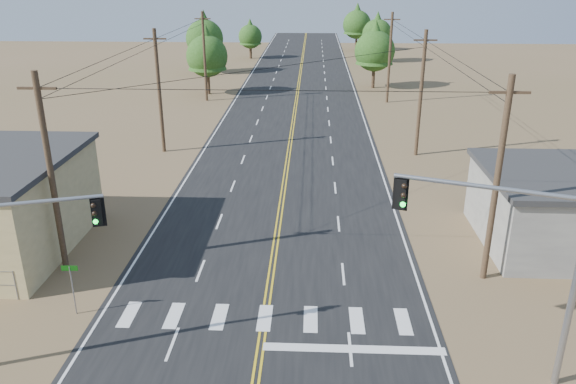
{
  "coord_description": "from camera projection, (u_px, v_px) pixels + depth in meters",
  "views": [
    {
      "loc": [
        1.94,
        -12.68,
        14.1
      ],
      "look_at": [
        0.74,
        14.21,
        3.5
      ],
      "focal_mm": 35.0,
      "sensor_mm": 36.0,
      "label": 1
    }
  ],
  "objects": [
    {
      "name": "utility_pole_left_far",
      "position": [
        205.0,
        56.0,
        63.93
      ],
      "size": [
        1.8,
        0.3,
        10.0
      ],
      "color": "#4C3826",
      "rests_on": "ground"
    },
    {
      "name": "utility_pole_left_mid",
      "position": [
        159.0,
        91.0,
        45.34
      ],
      "size": [
        1.8,
        0.3,
        10.0
      ],
      "color": "#4C3826",
      "rests_on": "ground"
    },
    {
      "name": "tree_right_mid",
      "position": [
        377.0,
        31.0,
        92.19
      ],
      "size": [
        4.88,
        4.88,
        8.13
      ],
      "color": "#3F2D1E",
      "rests_on": "ground"
    },
    {
      "name": "road",
      "position": [
        288.0,
        160.0,
        44.91
      ],
      "size": [
        15.0,
        200.0,
        0.02
      ],
      "primitive_type": "cube",
      "color": "black",
      "rests_on": "ground"
    },
    {
      "name": "signal_mast_left",
      "position": [
        1.0,
        258.0,
        20.12
      ],
      "size": [
        5.16,
        1.79,
        6.72
      ],
      "rotation": [
        0.0,
        0.0,
        0.31
      ],
      "color": "gray",
      "rests_on": "ground"
    },
    {
      "name": "tree_left_near",
      "position": [
        207.0,
        52.0,
        67.49
      ],
      "size": [
        4.99,
        4.99,
        8.31
      ],
      "color": "#3F2D1E",
      "rests_on": "ground"
    },
    {
      "name": "street_sign",
      "position": [
        72.0,
        282.0,
        24.23
      ],
      "size": [
        0.71,
        0.06,
        2.39
      ],
      "rotation": [
        0.0,
        0.0,
        0.04
      ],
      "color": "gray",
      "rests_on": "ground"
    },
    {
      "name": "utility_pole_right_mid",
      "position": [
        421.0,
        93.0,
        44.46
      ],
      "size": [
        1.8,
        0.3,
        10.0
      ],
      "color": "#4C3826",
      "rests_on": "ground"
    },
    {
      "name": "utility_pole_right_far",
      "position": [
        390.0,
        57.0,
        63.05
      ],
      "size": [
        1.8,
        0.3,
        10.0
      ],
      "color": "#4C3826",
      "rests_on": "ground"
    },
    {
      "name": "tree_right_near",
      "position": [
        375.0,
        47.0,
        71.08
      ],
      "size": [
        5.11,
        5.11,
        8.52
      ],
      "color": "#3F2D1E",
      "rests_on": "ground"
    },
    {
      "name": "tree_left_mid",
      "position": [
        204.0,
        35.0,
        81.56
      ],
      "size": [
        5.43,
        5.43,
        9.06
      ],
      "color": "#3F2D1E",
      "rests_on": "ground"
    },
    {
      "name": "utility_pole_left_near",
      "position": [
        51.0,
        174.0,
        26.75
      ],
      "size": [
        1.8,
        0.3,
        10.0
      ],
      "color": "#4C3826",
      "rests_on": "ground"
    },
    {
      "name": "utility_pole_right_near",
      "position": [
        497.0,
        180.0,
        25.87
      ],
      "size": [
        1.8,
        0.3,
        10.0
      ],
      "color": "#4C3826",
      "rests_on": "ground"
    },
    {
      "name": "tree_left_far",
      "position": [
        250.0,
        34.0,
        96.16
      ],
      "size": [
        4.03,
        4.03,
        6.71
      ],
      "color": "#3F2D1E",
      "rests_on": "ground"
    },
    {
      "name": "signal_mast_right",
      "position": [
        520.0,
        251.0,
        19.45
      ],
      "size": [
        6.23,
        2.36,
        7.45
      ],
      "rotation": [
        0.0,
        0.0,
        -0.34
      ],
      "color": "gray",
      "rests_on": "ground"
    },
    {
      "name": "tree_right_far",
      "position": [
        357.0,
        22.0,
        105.12
      ],
      "size": [
        5.26,
        5.26,
        8.76
      ],
      "color": "#3F2D1E",
      "rests_on": "ground"
    }
  ]
}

